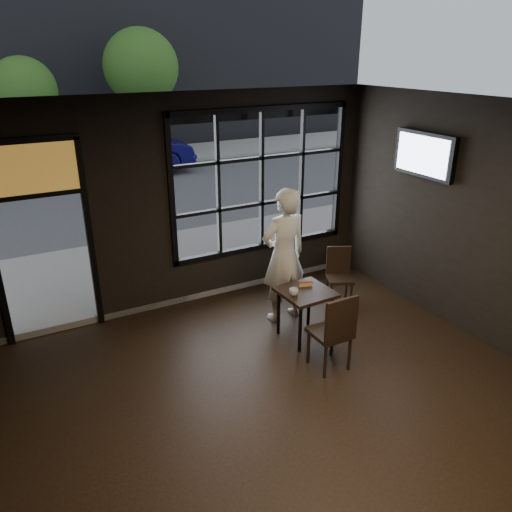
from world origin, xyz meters
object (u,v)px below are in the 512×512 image
cafe_table (305,314)px  man (284,256)px  navy_car (126,151)px  chair_near (330,330)px

cafe_table → man: man is taller
navy_car → man: bearing=180.0°
man → navy_car: size_ratio=0.48×
man → cafe_table: bearing=84.2°
man → navy_car: bearing=-95.6°
man → chair_near: bearing=80.7°
cafe_table → man: bearing=85.4°
cafe_table → navy_car: bearing=85.6°
chair_near → navy_car: (0.55, 11.54, 0.26)m
cafe_table → navy_car: 10.83m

